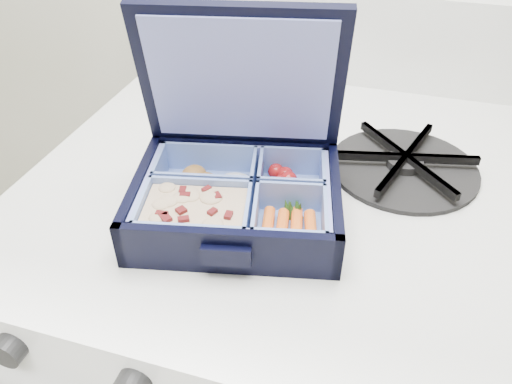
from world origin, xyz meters
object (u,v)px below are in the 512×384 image
(burner_grate, at_px, (405,161))
(fork, at_px, (296,169))
(stove, at_px, (281,374))
(bento_box, at_px, (237,199))

(burner_grate, distance_m, fork, 0.13)
(burner_grate, relative_size, fork, 0.98)
(stove, xyz_separation_m, fork, (0.01, -0.01, 0.45))
(stove, height_order, fork, fork)
(stove, relative_size, fork, 5.03)
(burner_grate, height_order, fork, burner_grate)
(stove, bearing_deg, bento_box, -106.33)
(fork, bearing_deg, burner_grate, 62.19)
(stove, distance_m, fork, 0.45)
(bento_box, bearing_deg, fork, 56.55)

